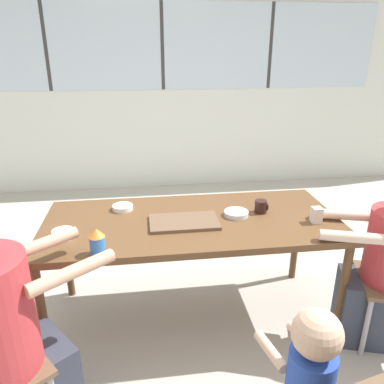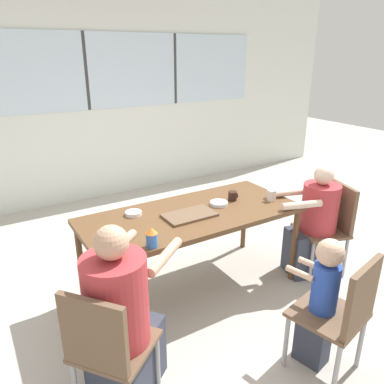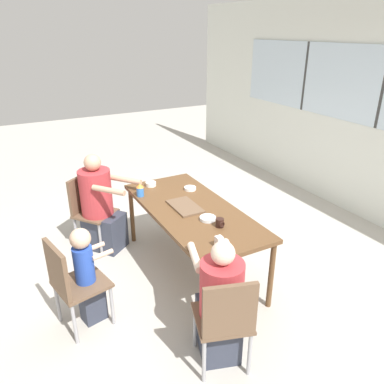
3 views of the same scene
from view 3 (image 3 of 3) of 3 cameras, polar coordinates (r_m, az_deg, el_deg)
name	(u,v)px [view 3 (image 3 of 3)]	position (r m, az deg, el deg)	size (l,w,h in m)	color
ground_plane	(192,269)	(4.11, 0.00, -11.59)	(16.00, 16.00, 0.00)	#B2ADA3
wall_back_with_windows	(381,113)	(5.23, 26.80, 10.72)	(8.40, 0.08, 2.80)	silver
dining_table	(192,214)	(3.77, 0.00, -3.32)	(1.80, 0.80, 0.72)	brown
chair_for_woman_green_shirt	(88,205)	(4.48, -15.55, -1.98)	(0.56, 0.56, 0.84)	brown
chair_for_man_blue_shirt	(226,318)	(2.80, 5.16, -18.52)	(0.50, 0.50, 0.84)	brown
chair_for_toddler	(70,280)	(3.28, -18.10, -12.59)	(0.48, 0.48, 0.84)	brown
person_woman_green_shirt	(100,208)	(4.38, -13.82, -2.37)	(0.72, 0.67, 1.13)	#333847
person_man_blue_shirt	(220,306)	(2.95, 4.23, -16.93)	(0.65, 0.48, 1.04)	#333847
person_toddler	(88,276)	(3.35, -15.62, -12.27)	(0.23, 0.33, 0.92)	#333847
food_tray_dark	(185,206)	(3.76, -1.08, -2.22)	(0.41, 0.24, 0.02)	brown
coffee_mug	(220,223)	(3.40, 4.27, -4.71)	(0.08, 0.08, 0.08)	black
sippy_cup	(140,190)	(4.02, -7.92, 0.34)	(0.08, 0.08, 0.14)	blue
milk_carton_small	(219,242)	(3.10, 4.14, -7.57)	(0.06, 0.06, 0.10)	silver
bowl_white_shallow	(151,184)	(4.29, -6.30, 1.23)	(0.12, 0.12, 0.05)	white
bowl_cereal	(190,188)	(4.16, -0.28, 0.56)	(0.13, 0.13, 0.03)	white
bowl_fruit	(208,218)	(3.52, 2.41, -4.03)	(0.15, 0.15, 0.03)	silver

